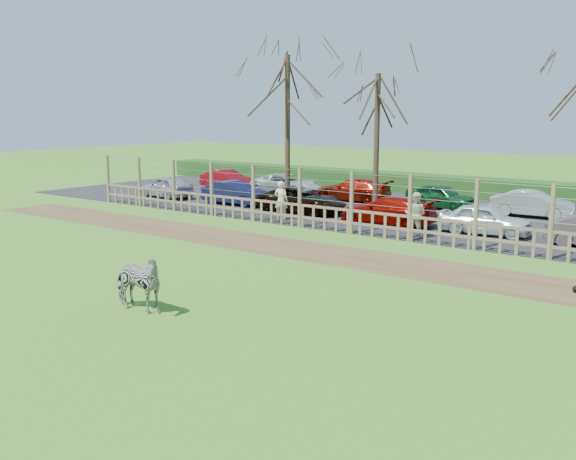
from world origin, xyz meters
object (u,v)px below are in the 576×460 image
Objects in this scene: tree_mid at (377,109)px; car_3 at (388,210)px; car_8 at (287,184)px; zebra at (136,283)px; car_4 at (485,219)px; tree_left at (287,94)px; visitor_a at (281,200)px; car_11 at (533,204)px; visitor_b at (415,215)px; car_10 at (441,196)px; car_1 at (235,193)px; car_2 at (302,200)px; car_9 at (353,190)px; car_0 at (167,187)px; car_7 at (227,180)px.

tree_mid reaches higher than car_3.
tree_mid is at bearing -108.71° from car_8.
zebra is 0.48× the size of car_4.
tree_left is 4.67m from tree_mid.
car_11 is at bearing -154.52° from visitor_a.
tree_left reaches higher than visitor_b.
car_3 is (6.68, -1.81, -4.98)m from tree_left.
car_1 is at bearing 123.15° from car_10.
visitor_b is 0.40× the size of car_8.
car_8 is (-7.14, 2.48, -4.23)m from tree_mid.
tree_mid is 8.04m from car_4.
car_11 is at bearing -62.59° from car_2.
car_8 is 4.38m from car_9.
visitor_b is (6.49, -0.07, 0.00)m from visitor_a.
car_4 and car_9 have the same top height.
car_11 is at bearing 113.56° from car_0.
car_3 is 10.71m from car_8.
zebra is 24.31m from car_7.
car_11 is at bearing -84.85° from car_7.
car_11 is (11.07, 3.82, -4.98)m from tree_left.
visitor_a is 11.70m from car_7.
car_0 is 0.97× the size of car_11.
car_10 is (2.16, 2.75, -4.23)m from tree_mid.
tree_mid is at bearing -74.14° from car_1.
tree_mid reaches higher than car_11.
visitor_a reaches higher than car_3.
car_11 is at bearing 19.03° from tree_left.
car_10 is at bearing 29.36° from tree_left.
car_7 is 1.00× the size of car_11.
car_2 and car_7 have the same top height.
tree_left is 9.12m from car_10.
car_2 is 1.19× the size of car_7.
car_7 is 18.19m from car_11.
tree_left is 6.62m from car_8.
zebra is at bearing 97.54° from visitor_a.
car_3 is 4.14m from car_4.
visitor_b is (4.33, -4.67, -3.96)m from tree_mid.
zebra is 12.53m from visitor_b.
car_1 is at bearing 30.34° from zebra.
zebra reaches higher than car_9.
car_3 is (4.74, -0.36, 0.00)m from car_2.
car_8 is at bearing 0.25° from car_1.
visitor_b is 7.25m from car_2.
zebra is 17.82m from car_1.
tree_mid is at bearing 59.44° from car_4.
car_0 and car_2 have the same top height.
car_3 is 0.96× the size of car_8.
visitor_b is at bearing -22.57° from tree_left.
car_4 is at bearing 53.19° from car_9.
tree_mid is 1.58× the size of car_2.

